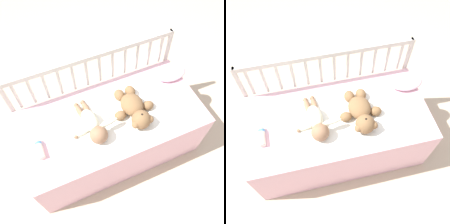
{
  "view_description": "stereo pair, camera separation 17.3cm",
  "coord_description": "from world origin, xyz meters",
  "views": [
    {
      "loc": [
        -0.37,
        -0.85,
        2.01
      ],
      "look_at": [
        0.0,
        0.0,
        0.55
      ],
      "focal_mm": 40.0,
      "sensor_mm": 36.0,
      "label": 1
    },
    {
      "loc": [
        -0.21,
        -0.9,
        2.01
      ],
      "look_at": [
        0.0,
        0.0,
        0.55
      ],
      "focal_mm": 40.0,
      "sensor_mm": 36.0,
      "label": 2
    }
  ],
  "objects": [
    {
      "name": "small_pillow",
      "position": [
        0.58,
        0.16,
        0.52
      ],
      "size": [
        0.25,
        0.15,
        0.06
      ],
      "color": "silver",
      "rests_on": "crib_mattress"
    },
    {
      "name": "crib_rail",
      "position": [
        0.0,
        0.35,
        0.57
      ],
      "size": [
        1.32,
        0.04,
        0.78
      ],
      "color": "beige",
      "rests_on": "ground_plane"
    },
    {
      "name": "baby_bottle",
      "position": [
        -0.54,
        -0.05,
        0.51
      ],
      "size": [
        0.05,
        0.14,
        0.05
      ],
      "color": "#F4E5CC",
      "rests_on": "crib_mattress"
    },
    {
      "name": "teddy_bear",
      "position": [
        0.16,
        -0.03,
        0.55
      ],
      "size": [
        0.3,
        0.38,
        0.14
      ],
      "color": "olive",
      "rests_on": "crib_mattress"
    },
    {
      "name": "blanket",
      "position": [
        -0.01,
        0.01,
        0.49
      ],
      "size": [
        0.82,
        0.51,
        0.01
      ],
      "color": "white",
      "rests_on": "crib_mattress"
    },
    {
      "name": "ground_plane",
      "position": [
        0.0,
        0.0,
        0.0
      ],
      "size": [
        12.0,
        12.0,
        0.0
      ],
      "primitive_type": "plane",
      "color": "#C6B293"
    },
    {
      "name": "baby",
      "position": [
        -0.16,
        -0.04,
        0.54
      ],
      "size": [
        0.32,
        0.39,
        0.12
      ],
      "color": "#EAEACC",
      "rests_on": "crib_mattress"
    },
    {
      "name": "crib_mattress",
      "position": [
        0.0,
        0.0,
        0.25
      ],
      "size": [
        1.32,
        0.65,
        0.49
      ],
      "color": "#EDB7C6",
      "rests_on": "ground_plane"
    }
  ]
}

